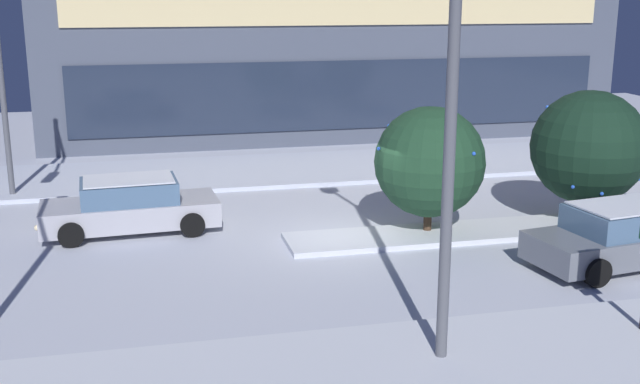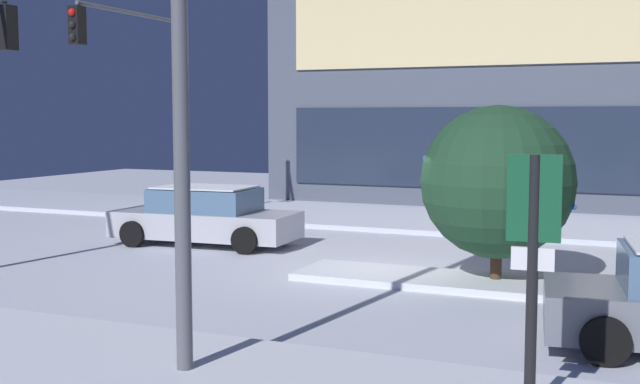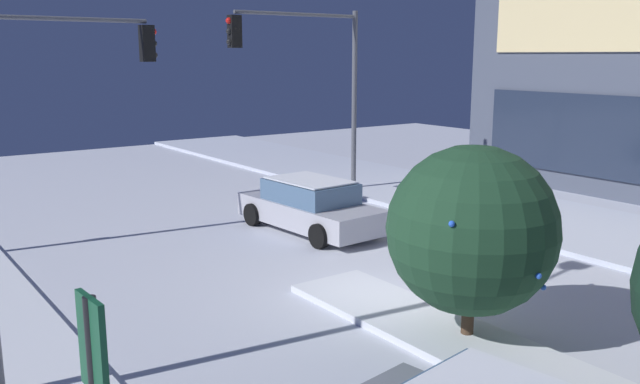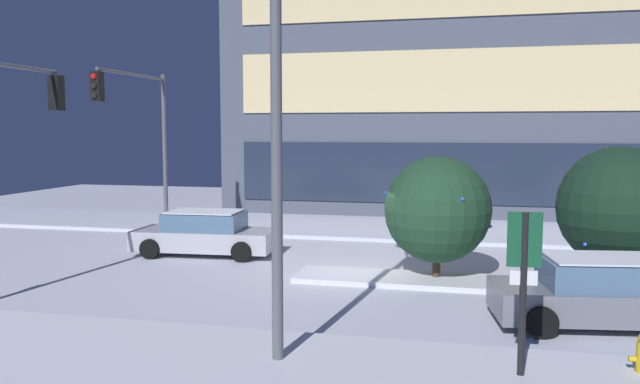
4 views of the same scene
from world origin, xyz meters
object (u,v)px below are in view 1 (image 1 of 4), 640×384
(street_lamp_arched, at_px, (432,56))
(decorated_tree_left_of_median, at_px, (588,147))
(car_near, at_px, (622,237))
(car_far, at_px, (130,206))
(decorated_tree_median, at_px, (430,162))

(street_lamp_arched, bearing_deg, decorated_tree_left_of_median, -55.68)
(car_near, relative_size, decorated_tree_left_of_median, 1.27)
(street_lamp_arched, distance_m, decorated_tree_left_of_median, 10.09)
(car_near, height_order, street_lamp_arched, street_lamp_arched)
(car_far, height_order, decorated_tree_median, decorated_tree_median)
(car_near, height_order, car_far, same)
(street_lamp_arched, relative_size, decorated_tree_median, 2.36)
(car_near, height_order, decorated_tree_left_of_median, decorated_tree_left_of_median)
(car_far, bearing_deg, street_lamp_arched, 118.19)
(decorated_tree_median, relative_size, decorated_tree_left_of_median, 0.92)
(car_near, xyz_separation_m, street_lamp_arched, (-6.17, -3.11, 4.60))
(car_far, distance_m, decorated_tree_median, 8.17)
(decorated_tree_median, bearing_deg, decorated_tree_left_of_median, -0.35)
(car_far, xyz_separation_m, decorated_tree_median, (7.78, -2.10, 1.30))
(decorated_tree_median, bearing_deg, car_near, -42.34)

